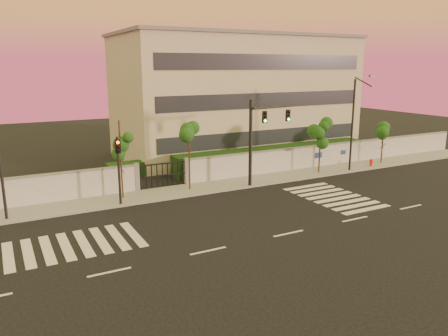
{
  "coord_description": "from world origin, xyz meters",
  "views": [
    {
      "loc": [
        -13.97,
        -18.54,
        9.16
      ],
      "look_at": [
        -0.89,
        6.0,
        2.63
      ],
      "focal_mm": 35.0,
      "sensor_mm": 36.0,
      "label": 1
    }
  ],
  "objects": [
    {
      "name": "traffic_signal_main",
      "position": [
        3.96,
        9.23,
        4.25
      ],
      "size": [
        4.24,
        0.93,
        6.73
      ],
      "rotation": [
        0.0,
        0.0,
        0.19
      ],
      "color": "black",
      "rests_on": "ground"
    },
    {
      "name": "perimeter_wall",
      "position": [
        0.1,
        12.0,
        1.07
      ],
      "size": [
        60.0,
        0.36,
        2.2
      ],
      "color": "#A9ACB0",
      "rests_on": "ground"
    },
    {
      "name": "road_markings",
      "position": [
        -1.58,
        3.76,
        0.01
      ],
      "size": [
        57.0,
        7.62,
        0.02
      ],
      "color": "silver",
      "rests_on": "ground"
    },
    {
      "name": "institutional_building",
      "position": [
        9.0,
        21.99,
        6.16
      ],
      "size": [
        24.4,
        12.4,
        12.25
      ],
      "color": "#B8B49C",
      "rests_on": "ground"
    },
    {
      "name": "street_tree_f",
      "position": [
        18.42,
        10.31,
        2.74
      ],
      "size": [
        1.52,
        1.21,
        3.71
      ],
      "color": "#382314",
      "rests_on": "ground"
    },
    {
      "name": "hedge_row",
      "position": [
        1.17,
        14.74,
        0.82
      ],
      "size": [
        41.0,
        4.25,
        1.8
      ],
      "color": "#15330F",
      "rests_on": "ground"
    },
    {
      "name": "street_tree_e",
      "position": [
        10.63,
        10.09,
        3.44
      ],
      "size": [
        1.57,
        1.25,
        4.67
      ],
      "color": "#382314",
      "rests_on": "ground"
    },
    {
      "name": "sidewalk",
      "position": [
        0.0,
        10.5,
        0.07
      ],
      "size": [
        60.0,
        3.0,
        0.15
      ],
      "primitive_type": "cube",
      "color": "gray",
      "rests_on": "ground"
    },
    {
      "name": "traffic_signal_secondary",
      "position": [
        -6.96,
        9.32,
        2.97
      ],
      "size": [
        0.36,
        0.35,
        4.68
      ],
      "rotation": [
        0.0,
        0.0,
        0.29
      ],
      "color": "black",
      "rests_on": "ground"
    },
    {
      "name": "streetlight_east",
      "position": [
        13.57,
        9.28,
        4.56
      ],
      "size": [
        0.5,
        2.03,
        8.44
      ],
      "color": "black",
      "rests_on": "ground"
    },
    {
      "name": "ground",
      "position": [
        0.0,
        0.0,
        0.0
      ],
      "size": [
        120.0,
        120.0,
        0.0
      ],
      "primitive_type": "plane",
      "color": "black",
      "rests_on": "ground"
    },
    {
      "name": "street_tree_c",
      "position": [
        -6.43,
        10.65,
        4.1
      ],
      "size": [
        1.43,
        1.14,
        5.58
      ],
      "color": "#382314",
      "rests_on": "ground"
    },
    {
      "name": "fire_hydrant",
      "position": [
        16.44,
        9.69,
        0.41
      ],
      "size": [
        0.32,
        0.31,
        0.82
      ],
      "rotation": [
        0.0,
        0.0,
        -0.11
      ],
      "color": "red",
      "rests_on": "ground"
    },
    {
      "name": "street_tree_d",
      "position": [
        -1.43,
        10.42,
        3.68
      ],
      "size": [
        1.46,
        1.16,
        5.01
      ],
      "color": "#382314",
      "rests_on": "ground"
    }
  ]
}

